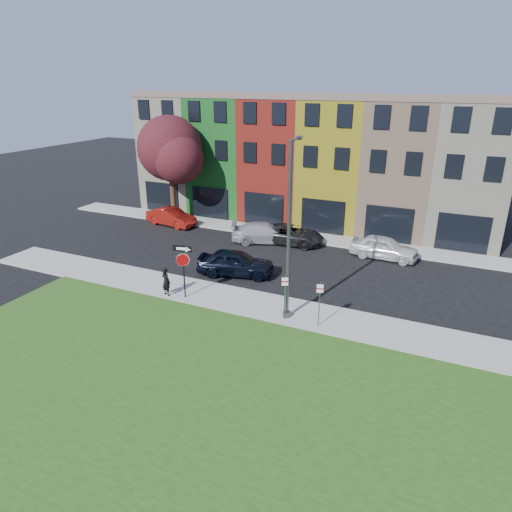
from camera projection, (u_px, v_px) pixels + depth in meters
The scene contains 16 objects.
ground at pixel (225, 330), 22.16m from camera, with size 120.00×120.00×0.00m, color black.
sidewalk_near at pixel (285, 311), 23.91m from camera, with size 40.00×3.00×0.12m, color gray.
sidewalk_far at pixel (281, 233), 36.03m from camera, with size 40.00×2.40×0.12m, color gray.
grass_park at pixel (363, 476), 13.96m from camera, with size 40.00×16.00×0.10m, color #214C15.
rowhouse_block at pixel (314, 159), 39.29m from camera, with size 30.00×10.12×10.00m.
stop_sign at pixel (183, 261), 24.52m from camera, with size 1.03×0.26×3.04m.
man at pixel (166, 282), 25.27m from camera, with size 0.67×0.52×1.62m, color black.
sedan_near at pixel (236, 263), 28.20m from camera, with size 5.06×3.00×1.61m, color black.
parked_car_red at pixel (171, 217), 37.88m from camera, with size 4.60×2.15×1.46m, color maroon.
parked_car_silver at pixel (265, 233), 33.94m from camera, with size 5.42×3.85×1.46m, color #A8A7AC.
parked_car_dark at pixel (290, 234), 33.69m from camera, with size 5.14×2.59×1.40m, color black.
parked_car_white at pixel (384, 248), 30.86m from camera, with size 4.61×2.08×1.54m, color silver.
street_lamp at pixel (290, 233), 21.80m from camera, with size 0.72×2.56×8.80m.
parking_sign_a at pixel (285, 292), 22.47m from camera, with size 0.30×0.16×2.40m.
parking_sign_b at pixel (320, 299), 21.83m from camera, with size 0.31×0.13×2.35m.
tree_purple at pixel (171, 150), 36.83m from camera, with size 6.28×5.49×8.70m.
Camera 1 is at (9.41, -16.98, 11.40)m, focal length 32.00 mm.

